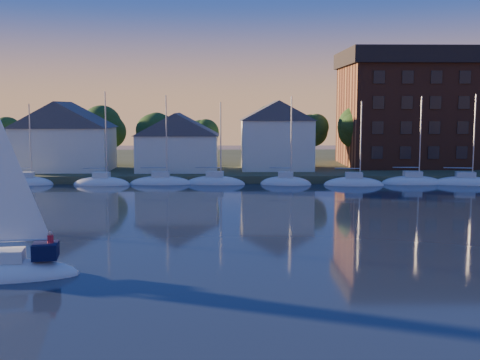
{
  "coord_description": "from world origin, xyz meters",
  "views": [
    {
      "loc": [
        1.1,
        -26.93,
        9.77
      ],
      "look_at": [
        2.04,
        22.0,
        3.88
      ],
      "focal_mm": 45.0,
      "sensor_mm": 36.0,
      "label": 1
    }
  ],
  "objects_px": {
    "clubhouse_centre": "(178,141)",
    "condo_block": "(443,108)",
    "clubhouse_west": "(64,135)",
    "hero_sailboat": "(5,268)",
    "clubhouse_east": "(277,134)"
  },
  "relations": [
    {
      "from": "clubhouse_centre",
      "to": "condo_block",
      "type": "distance_m",
      "value": 41.05
    },
    {
      "from": "clubhouse_east",
      "to": "hero_sailboat",
      "type": "height_order",
      "value": "hero_sailboat"
    },
    {
      "from": "clubhouse_centre",
      "to": "clubhouse_west",
      "type": "bearing_deg",
      "value": 176.42
    },
    {
      "from": "clubhouse_east",
      "to": "hero_sailboat",
      "type": "bearing_deg",
      "value": -110.92
    },
    {
      "from": "condo_block",
      "to": "clubhouse_centre",
      "type": "bearing_deg",
      "value": -168.76
    },
    {
      "from": "condo_block",
      "to": "clubhouse_west",
      "type": "bearing_deg",
      "value": -172.93
    },
    {
      "from": "clubhouse_centre",
      "to": "clubhouse_east",
      "type": "height_order",
      "value": "clubhouse_east"
    },
    {
      "from": "clubhouse_west",
      "to": "clubhouse_east",
      "type": "distance_m",
      "value": 30.02
    },
    {
      "from": "hero_sailboat",
      "to": "condo_block",
      "type": "bearing_deg",
      "value": -137.86
    },
    {
      "from": "clubhouse_centre",
      "to": "condo_block",
      "type": "height_order",
      "value": "condo_block"
    },
    {
      "from": "clubhouse_west",
      "to": "clubhouse_centre",
      "type": "distance_m",
      "value": 16.05
    },
    {
      "from": "condo_block",
      "to": "hero_sailboat",
      "type": "height_order",
      "value": "condo_block"
    },
    {
      "from": "clubhouse_west",
      "to": "hero_sailboat",
      "type": "height_order",
      "value": "hero_sailboat"
    },
    {
      "from": "clubhouse_west",
      "to": "condo_block",
      "type": "distance_m",
      "value": 56.56
    },
    {
      "from": "clubhouse_east",
      "to": "clubhouse_centre",
      "type": "bearing_deg",
      "value": -171.87
    }
  ]
}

